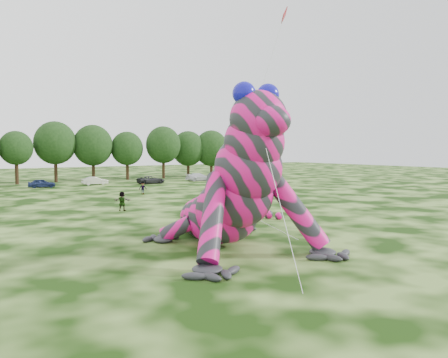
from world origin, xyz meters
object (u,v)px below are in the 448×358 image
car_5 (95,181)px  car_6 (151,180)px  tree_12 (127,156)px  tree_17 (265,152)px  tree_16 (234,154)px  flying_kite (279,31)px  tree_11 (93,153)px  tree_13 (163,152)px  tree_9 (16,158)px  tree_10 (55,152)px  inflatable_gecko (217,168)px  spectator_5 (122,201)px  spectator_2 (143,188)px  car_4 (42,183)px  car_7 (199,177)px  tree_15 (211,153)px  tree_14 (188,154)px

car_5 → car_6: bearing=-106.8°
tree_12 → tree_17: tree_17 is taller
tree_16 → flying_kite: bearing=-120.6°
car_5 → tree_17: bearing=-78.2°
tree_11 → tree_13: size_ratio=0.99×
tree_9 → tree_10: tree_10 is taller
tree_10 → car_5: tree_10 is taller
inflatable_gecko → tree_12: 57.44m
inflatable_gecko → tree_13: size_ratio=1.83×
tree_16 → car_6: 28.99m
tree_10 → tree_16: 38.06m
tree_13 → tree_17: 24.82m
tree_11 → tree_16: (31.66, 1.18, -0.35)m
inflatable_gecko → tree_11: 56.56m
car_6 → spectator_5: spectator_5 is taller
flying_kite → spectator_2: 26.65m
car_4 → car_7: 26.37m
tree_13 → tree_15: (11.34, 0.64, -0.25)m
car_6 → tree_15: bearing=-60.6°
tree_14 → tree_16: (11.99, 0.65, -0.01)m
tree_13 → tree_14: tree_13 is taller
car_5 → spectator_2: (0.72, -17.88, 0.17)m
tree_10 → car_6: bearing=-44.3°
flying_kite → car_4: (-13.05, 38.47, -15.55)m
tree_11 → car_5: 10.24m
inflatable_gecko → flying_kite: bearing=38.4°
tree_16 → inflatable_gecko: bearing=-125.5°
car_4 → car_5: (8.14, 0.76, 0.00)m
inflatable_gecko → tree_13: 59.16m
car_5 → tree_14: bearing=-65.4°
inflatable_gecko → tree_12: bearing=79.2°
tree_17 → tree_12: bearing=178.1°
flying_kite → spectator_5: size_ratio=10.17×
flying_kite → car_6: (3.56, 36.45, -15.57)m
tree_16 → spectator_2: size_ratio=5.66×
tree_12 → spectator_2: 27.77m
tree_12 → flying_kite: bearing=-94.5°
tree_9 → tree_16: 44.43m
car_6 → flying_kite: bearing=172.6°
flying_kite → spectator_2: flying_kite is taller
tree_10 → spectator_5: size_ratio=5.75×
inflatable_gecko → tree_14: size_ratio=1.97×
car_6 → spectator_5: (-15.11, -27.75, 0.28)m
inflatable_gecko → tree_16: size_ratio=1.98×
car_5 → spectator_5: (-6.64, -30.54, 0.26)m
inflatable_gecko → tree_17: (47.17, 54.30, 0.52)m
tree_9 → tree_16: tree_16 is taller
tree_16 → car_7: 20.23m
car_6 → spectator_2: bearing=151.0°
tree_12 → car_5: (-8.69, -8.47, -3.83)m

